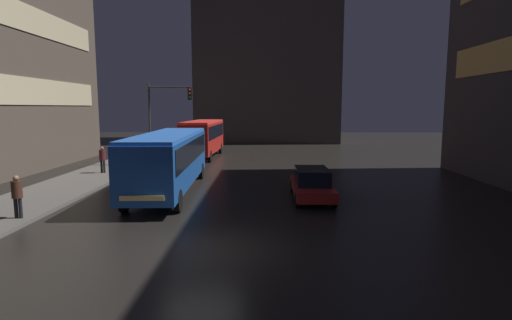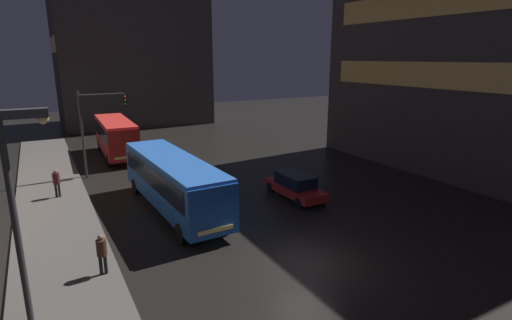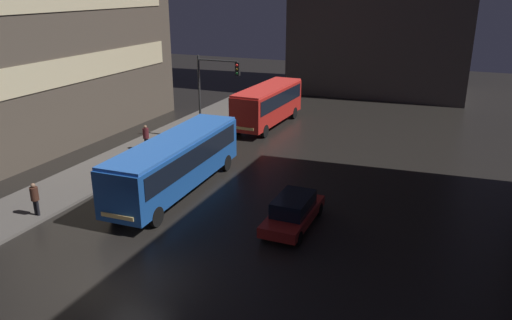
{
  "view_description": "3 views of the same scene",
  "coord_description": "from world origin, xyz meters",
  "px_view_note": "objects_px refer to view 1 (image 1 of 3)",
  "views": [
    {
      "loc": [
        2.03,
        -12.19,
        4.48
      ],
      "look_at": [
        1.66,
        7.74,
        1.85
      ],
      "focal_mm": 28.0,
      "sensor_mm": 36.0,
      "label": 1
    },
    {
      "loc": [
        -9.19,
        -12.56,
        8.56
      ],
      "look_at": [
        2.3,
        8.32,
        2.41
      ],
      "focal_mm": 28.0,
      "sensor_mm": 36.0,
      "label": 2
    },
    {
      "loc": [
        11.18,
        -13.59,
        10.94
      ],
      "look_at": [
        2.02,
        8.11,
        2.69
      ],
      "focal_mm": 35.0,
      "sensor_mm": 36.0,
      "label": 3
    }
  ],
  "objects_px": {
    "pedestrian_mid": "(17,193)",
    "traffic_light_main": "(164,110)",
    "pedestrian_near": "(102,157)",
    "car_taxi": "(312,184)",
    "bus_near": "(169,156)",
    "bus_far": "(203,135)"
  },
  "relations": [
    {
      "from": "pedestrian_near",
      "to": "traffic_light_main",
      "type": "bearing_deg",
      "value": 151.37
    },
    {
      "from": "bus_far",
      "to": "traffic_light_main",
      "type": "height_order",
      "value": "traffic_light_main"
    },
    {
      "from": "bus_far",
      "to": "car_taxi",
      "type": "relative_size",
      "value": 1.98
    },
    {
      "from": "traffic_light_main",
      "to": "car_taxi",
      "type": "bearing_deg",
      "value": -47.62
    },
    {
      "from": "bus_near",
      "to": "pedestrian_near",
      "type": "bearing_deg",
      "value": -44.92
    },
    {
      "from": "pedestrian_mid",
      "to": "bus_far",
      "type": "bearing_deg",
      "value": -143.98
    },
    {
      "from": "bus_far",
      "to": "traffic_light_main",
      "type": "xyz_separation_m",
      "value": [
        -2.04,
        -5.62,
        2.23
      ]
    },
    {
      "from": "bus_far",
      "to": "pedestrian_mid",
      "type": "relative_size",
      "value": 5.44
    },
    {
      "from": "car_taxi",
      "to": "pedestrian_near",
      "type": "height_order",
      "value": "pedestrian_near"
    },
    {
      "from": "bus_near",
      "to": "pedestrian_near",
      "type": "xyz_separation_m",
      "value": [
        -5.74,
        5.33,
        -0.72
      ]
    },
    {
      "from": "bus_near",
      "to": "pedestrian_mid",
      "type": "height_order",
      "value": "bus_near"
    },
    {
      "from": "bus_far",
      "to": "traffic_light_main",
      "type": "relative_size",
      "value": 1.47
    },
    {
      "from": "pedestrian_near",
      "to": "traffic_light_main",
      "type": "relative_size",
      "value": 0.28
    },
    {
      "from": "car_taxi",
      "to": "pedestrian_mid",
      "type": "distance_m",
      "value": 12.71
    },
    {
      "from": "bus_far",
      "to": "pedestrian_mid",
      "type": "distance_m",
      "value": 20.97
    },
    {
      "from": "bus_far",
      "to": "pedestrian_mid",
      "type": "height_order",
      "value": "bus_far"
    },
    {
      "from": "pedestrian_near",
      "to": "pedestrian_mid",
      "type": "height_order",
      "value": "pedestrian_near"
    },
    {
      "from": "car_taxi",
      "to": "pedestrian_mid",
      "type": "xyz_separation_m",
      "value": [
        -12.02,
        -4.12,
        0.39
      ]
    },
    {
      "from": "pedestrian_mid",
      "to": "traffic_light_main",
      "type": "relative_size",
      "value": 0.27
    },
    {
      "from": "pedestrian_mid",
      "to": "pedestrian_near",
      "type": "bearing_deg",
      "value": -126.9
    },
    {
      "from": "car_taxi",
      "to": "traffic_light_main",
      "type": "height_order",
      "value": "traffic_light_main"
    },
    {
      "from": "bus_far",
      "to": "pedestrian_mid",
      "type": "xyz_separation_m",
      "value": [
        -4.21,
        -20.52,
        -0.85
      ]
    }
  ]
}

